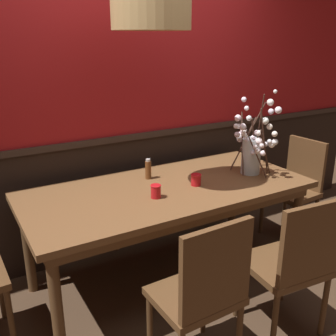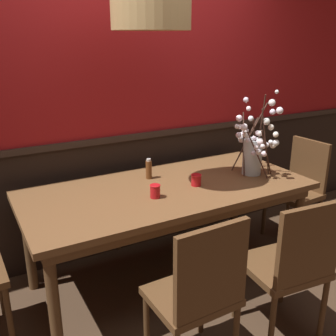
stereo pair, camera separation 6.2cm
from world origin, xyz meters
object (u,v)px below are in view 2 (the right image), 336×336
chair_head_east_end (299,185)px  candle_holder_nearer_edge (196,180)px  dining_table (168,197)px  candle_holder_nearer_center (155,191)px  chair_far_side_left (87,188)px  condiment_bottle (149,169)px  vase_with_blossoms (253,149)px  pendant_lamp (151,8)px  chair_near_side_left (199,291)px  chair_near_side_right (291,263)px  chair_far_side_right (153,176)px

chair_head_east_end → candle_holder_nearer_edge: 1.26m
dining_table → chair_head_east_end: bearing=1.3°
chair_head_east_end → candle_holder_nearer_center: chair_head_east_end is taller
chair_far_side_left → condiment_bottle: (0.31, -0.65, 0.32)m
vase_with_blossoms → pendant_lamp: 1.31m
chair_head_east_end → pendant_lamp: 2.12m
chair_near_side_left → condiment_bottle: chair_near_side_left is taller
chair_near_side_right → pendant_lamp: pendant_lamp is taller
chair_near_side_left → chair_near_side_right: 0.65m
chair_near_side_left → candle_holder_nearer_center: (0.12, 0.74, 0.29)m
chair_near_side_left → vase_with_blossoms: (1.02, 0.80, 0.44)m
dining_table → candle_holder_nearer_center: size_ratio=22.49×
dining_table → candle_holder_nearer_center: 0.25m
chair_near_side_right → condiment_bottle: chair_near_side_right is taller
candle_holder_nearer_center → pendant_lamp: pendant_lamp is taller
dining_table → candle_holder_nearer_center: candle_holder_nearer_center is taller
chair_near_side_right → chair_head_east_end: 1.41m
candle_holder_nearer_center → candle_holder_nearer_edge: size_ratio=1.09×
chair_far_side_right → candle_holder_nearer_edge: size_ratio=10.56×
chair_near_side_right → chair_near_side_left: bearing=177.5°
chair_far_side_right → vase_with_blossoms: size_ratio=1.35×
chair_near_side_right → chair_far_side_left: 1.91m
chair_near_side_left → vase_with_blossoms: vase_with_blossoms is taller
dining_table → vase_with_blossoms: (0.73, -0.07, 0.28)m
condiment_bottle → chair_far_side_right: bearing=61.0°
chair_near_side_left → pendant_lamp: size_ratio=0.90×
candle_holder_nearer_center → candle_holder_nearer_edge: 0.37m
condiment_bottle → vase_with_blossoms: bearing=-21.2°
condiment_bottle → chair_near_side_right: bearing=-70.6°
candle_holder_nearer_edge → condiment_bottle: 0.39m
candle_holder_nearer_center → pendant_lamp: (0.06, 0.15, 1.16)m
chair_far_side_right → candle_holder_nearer_edge: (-0.13, -0.97, 0.30)m
chair_far_side_right → chair_head_east_end: bearing=-38.2°
chair_far_side_right → chair_far_side_left: (-0.68, -0.02, 0.02)m
dining_table → chair_far_side_right: bearing=69.9°
chair_near_side_left → chair_head_east_end: 1.93m
chair_near_side_left → chair_far_side_right: chair_near_side_left is taller
chair_far_side_left → chair_near_side_left: bearing=-88.1°
chair_near_side_left → chair_head_east_end: bearing=27.8°
chair_far_side_left → candle_holder_nearer_edge: chair_far_side_left is taller
chair_far_side_right → vase_with_blossoms: 1.14m
chair_head_east_end → chair_far_side_left: (-1.77, 0.84, 0.02)m
dining_table → chair_far_side_left: size_ratio=2.17×
condiment_bottle → pendant_lamp: 1.15m
dining_table → candle_holder_nearer_edge: size_ratio=24.53×
vase_with_blossoms → candle_holder_nearer_center: size_ratio=7.16×
chair_near_side_left → vase_with_blossoms: 1.37m
chair_far_side_right → condiment_bottle: 0.83m
candle_holder_nearer_edge → vase_with_blossoms: bearing=0.5°
dining_table → candle_holder_nearer_center: (-0.17, -0.13, 0.13)m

